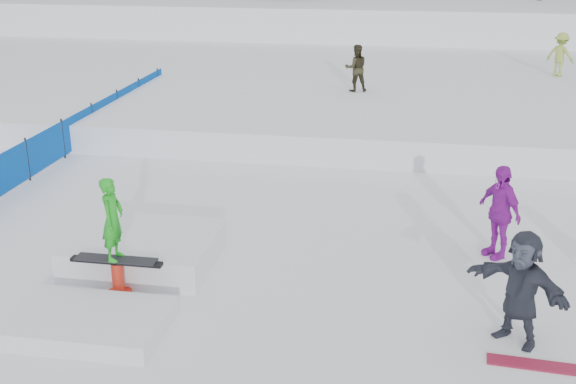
% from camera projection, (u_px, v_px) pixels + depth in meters
% --- Properties ---
extents(ground, '(120.00, 120.00, 0.00)m').
position_uv_depth(ground, '(240.00, 288.00, 12.57)').
color(ground, white).
extents(snow_berm, '(60.00, 14.00, 2.40)m').
position_uv_depth(snow_berm, '(366.00, 19.00, 39.92)').
color(snow_berm, white).
rests_on(snow_berm, ground).
extents(snow_midrise, '(50.00, 18.00, 0.80)m').
position_uv_depth(snow_midrise, '(339.00, 84.00, 27.24)').
color(snow_midrise, white).
rests_on(snow_midrise, ground).
extents(safety_fence, '(0.05, 16.00, 1.10)m').
position_uv_depth(safety_fence, '(63.00, 139.00, 19.54)').
color(safety_fence, '#0343A5').
rests_on(safety_fence, ground).
extents(walker_olive, '(0.88, 0.77, 1.55)m').
position_uv_depth(walker_olive, '(356.00, 68.00, 23.82)').
color(walker_olive, '#2C2818').
rests_on(walker_olive, snow_midrise).
extents(walker_ygreen, '(1.17, 1.07, 1.58)m').
position_uv_depth(walker_ygreen, '(560.00, 55.00, 26.25)').
color(walker_ygreen, '#9EB444').
rests_on(walker_ygreen, snow_midrise).
extents(spectator_purple, '(0.98, 1.13, 1.82)m').
position_uv_depth(spectator_purple, '(499.00, 212.00, 13.52)').
color(spectator_purple, purple).
rests_on(spectator_purple, ground).
extents(spectator_dark, '(1.64, 1.45, 1.80)m').
position_uv_depth(spectator_dark, '(521.00, 288.00, 10.66)').
color(spectator_dark, '#313543').
rests_on(spectator_dark, ground).
extents(loose_board_red, '(1.42, 0.38, 0.03)m').
position_uv_depth(loose_board_red, '(537.00, 365.00, 10.33)').
color(loose_board_red, maroon).
rests_on(loose_board_red, ground).
extents(jib_rail_feature, '(2.60, 4.40, 2.11)m').
position_uv_depth(jib_rail_feature, '(131.00, 264.00, 12.77)').
color(jib_rail_feature, white).
rests_on(jib_rail_feature, ground).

